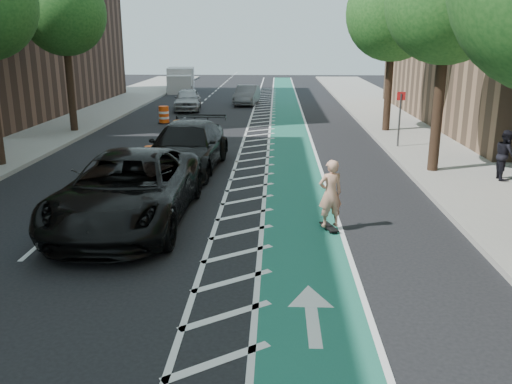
{
  "coord_description": "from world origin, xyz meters",
  "views": [
    {
      "loc": [
        2.34,
        -11.28,
        4.69
      ],
      "look_at": [
        1.87,
        1.26,
        1.1
      ],
      "focal_mm": 38.0,
      "sensor_mm": 36.0,
      "label": 1
    }
  ],
  "objects_px": {
    "skateboarder": "(330,194)",
    "suv_far": "(187,147)",
    "barrel_a": "(152,159)",
    "suv_near": "(128,189)"
  },
  "relations": [
    {
      "from": "barrel_a",
      "to": "suv_near",
      "type": "bearing_deg",
      "value": -82.93
    },
    {
      "from": "suv_far",
      "to": "barrel_a",
      "type": "relative_size",
      "value": 6.79
    },
    {
      "from": "suv_near",
      "to": "suv_far",
      "type": "distance_m",
      "value": 5.91
    },
    {
      "from": "suv_far",
      "to": "barrel_a",
      "type": "height_order",
      "value": "suv_far"
    },
    {
      "from": "skateboarder",
      "to": "suv_far",
      "type": "xyz_separation_m",
      "value": [
        -4.6,
        6.23,
        -0.11
      ]
    },
    {
      "from": "skateboarder",
      "to": "suv_far",
      "type": "bearing_deg",
      "value": -71.72
    },
    {
      "from": "barrel_a",
      "to": "suv_far",
      "type": "bearing_deg",
      "value": -3.04
    },
    {
      "from": "suv_near",
      "to": "suv_far",
      "type": "xyz_separation_m",
      "value": [
        0.56,
        5.88,
        -0.06
      ]
    },
    {
      "from": "suv_near",
      "to": "suv_far",
      "type": "relative_size",
      "value": 1.12
    },
    {
      "from": "skateboarder",
      "to": "suv_near",
      "type": "height_order",
      "value": "suv_near"
    }
  ]
}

